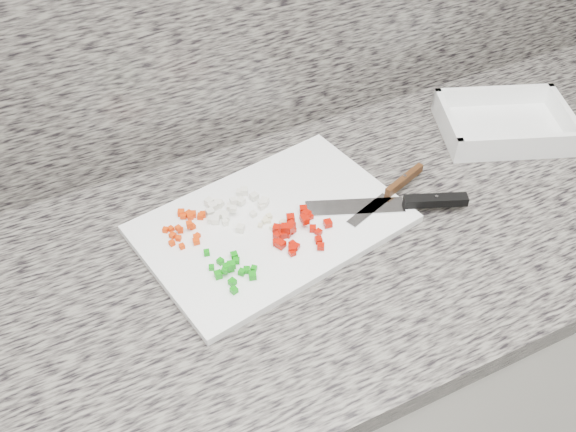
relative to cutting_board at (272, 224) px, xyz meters
name	(u,v)px	position (x,y,z in m)	size (l,w,h in m)	color
cabinet	(293,395)	(0.02, -0.05, -0.48)	(3.92, 0.62, 0.86)	white
countertop	(294,253)	(0.02, -0.05, -0.03)	(3.96, 0.64, 0.04)	slate
cutting_board	(272,224)	(0.00, 0.00, 0.00)	(0.43, 0.28, 0.01)	white
carrot_pile	(187,225)	(-0.13, 0.05, 0.01)	(0.08, 0.09, 0.02)	red
onion_pile	(232,207)	(-0.05, 0.05, 0.01)	(0.11, 0.10, 0.02)	white
green_pepper_pile	(232,269)	(-0.10, -0.08, 0.01)	(0.07, 0.10, 0.02)	#0C870D
red_pepper_pile	(296,230)	(0.02, -0.04, 0.02)	(0.11, 0.10, 0.02)	#A80D02
garlic_pile	(273,223)	(0.00, -0.01, 0.01)	(0.05, 0.04, 0.01)	beige
chef_knife	(408,203)	(0.23, -0.07, 0.01)	(0.27, 0.13, 0.02)	silver
paring_knife	(396,187)	(0.23, -0.03, 0.01)	(0.19, 0.08, 0.02)	silver
tray	(504,125)	(0.52, 0.04, 0.01)	(0.29, 0.26, 0.05)	white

